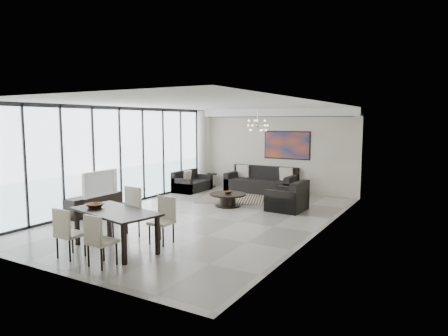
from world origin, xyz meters
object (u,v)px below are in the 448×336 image
Objects in this scene: television at (97,183)px; dining_table at (115,215)px; coffee_table at (228,199)px; tv_console at (94,204)px; sofa_main at (262,184)px.

television is 0.58× the size of dining_table.
coffee_table is 3.72m from tv_console.
coffee_table is at bearing 45.36° from tv_console.
sofa_main is 5.84m from tv_console.
dining_table reaches higher than coffee_table.
tv_console is 3.32m from dining_table.
coffee_table is 0.64× the size of tv_console.
sofa_main is 1.22× the size of dining_table.
sofa_main reaches higher than tv_console.
sofa_main is at bearing -25.63° from television.
television reaches higher than coffee_table.
dining_table is (0.07, -4.55, 0.48)m from coffee_table.
tv_console is at bearing 144.82° from dining_table.
coffee_table is at bearing -87.43° from sofa_main.
television is at bearing 143.32° from dining_table.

